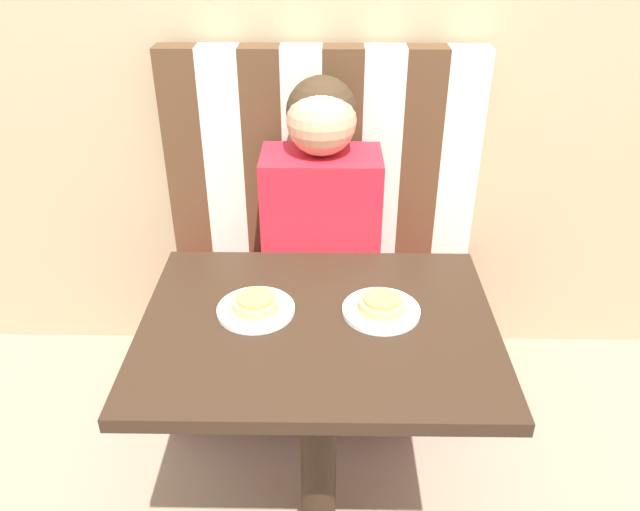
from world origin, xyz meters
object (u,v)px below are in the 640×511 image
object	(u,v)px
plate_left	(256,310)
plate_right	(381,311)
pizza_right	(382,304)
pizza_left	(256,303)
person	(321,187)

from	to	relation	value
plate_left	plate_right	xyz separation A→B (m)	(0.31, 0.00, 0.00)
plate_right	pizza_right	distance (m)	0.02
plate_right	pizza_left	size ratio (longest dim) A/B	1.66
pizza_left	plate_left	bearing A→B (deg)	0.00
person	pizza_right	bearing A→B (deg)	-75.91
person	pizza_left	distance (m)	0.63
pizza_right	pizza_left	bearing A→B (deg)	180.00
person	plate_right	bearing A→B (deg)	-75.91
plate_right	pizza_right	world-z (taller)	pizza_right
person	pizza_left	xyz separation A→B (m)	(-0.15, -0.61, -0.03)
pizza_right	plate_right	bearing A→B (deg)	0.00
pizza_left	pizza_right	size ratio (longest dim) A/B	1.00
plate_left	pizza_right	world-z (taller)	pizza_right
plate_left	pizza_right	xyz separation A→B (m)	(0.31, 0.00, 0.02)
person	plate_right	xyz separation A→B (m)	(0.15, -0.61, -0.05)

